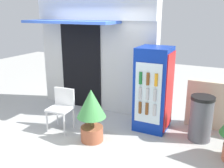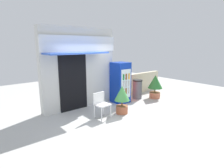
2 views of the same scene
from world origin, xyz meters
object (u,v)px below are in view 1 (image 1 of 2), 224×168
Objects in this scene: plastic_chair at (62,105)px; potted_plant_near_shop at (91,111)px; drink_cooler at (153,89)px; trash_bin at (201,118)px.

potted_plant_near_shop is (0.81, -0.17, 0.08)m from plastic_chair.
drink_cooler reaches higher than potted_plant_near_shop.
plastic_chair is at bearing -152.89° from drink_cooler.
trash_bin is (0.98, -0.08, -0.42)m from drink_cooler.
potted_plant_near_shop is at bearing -130.15° from drink_cooler.
drink_cooler is at bearing 49.85° from potted_plant_near_shop.
potted_plant_near_shop is at bearing -11.66° from plastic_chair.
drink_cooler is 1.68× the size of potted_plant_near_shop.
potted_plant_near_shop is 2.08m from trash_bin.
potted_plant_near_shop is at bearing -152.75° from trash_bin.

